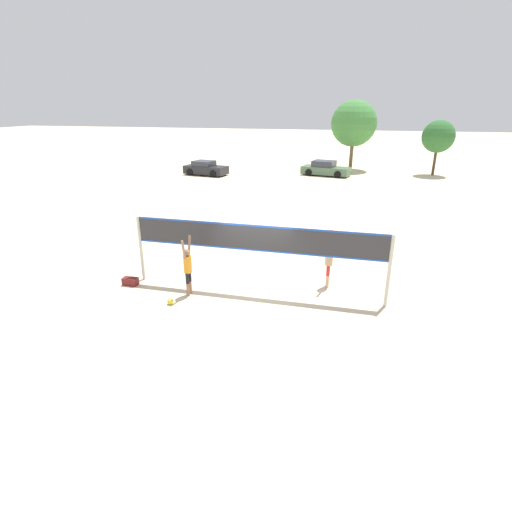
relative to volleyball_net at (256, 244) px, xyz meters
name	(u,v)px	position (x,y,z in m)	size (l,w,h in m)	color
ground_plane	(256,292)	(0.00, 0.00, -1.82)	(200.00, 200.00, 0.00)	beige
volleyball_net	(256,244)	(0.00, 0.00, 0.00)	(8.99, 0.12, 2.48)	beige
player_spiker	(188,265)	(-2.22, -0.81, -0.71)	(0.28, 0.70, 2.11)	#8C664C
player_blocker	(329,259)	(2.44, 1.07, -0.72)	(0.28, 0.70, 2.10)	tan
volleyball	(170,301)	(-2.55, -1.64, -1.72)	(0.21, 0.21, 0.21)	yellow
gear_bag	(130,281)	(-4.67, -0.59, -1.68)	(0.55, 0.30, 0.28)	maroon
parked_car_near	(325,169)	(0.19, 25.97, -1.21)	(4.74, 2.70, 1.37)	#4C6B4C
parked_car_mid	(206,169)	(-10.89, 23.48, -1.22)	(4.31, 2.44, 1.32)	#232328
tree_left_cluster	(354,123)	(2.37, 30.28, 2.72)	(4.48, 4.48, 6.79)	brown
tree_right_cluster	(438,137)	(10.09, 28.66, 1.71)	(2.93, 2.93, 5.01)	#4C3823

